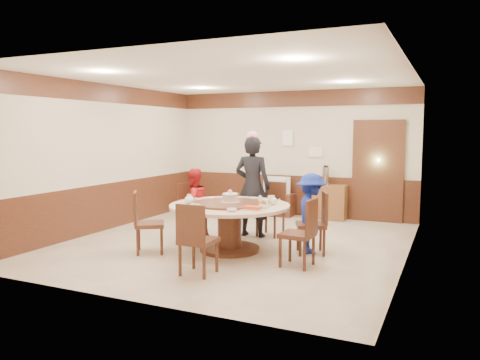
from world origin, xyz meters
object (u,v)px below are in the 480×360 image
at_px(side_cabinet, 327,202).
at_px(thermos, 326,176).
at_px(banquet_table, 230,218).
at_px(person_standing, 253,186).
at_px(person_blue, 311,213).
at_px(tv_stand, 275,204).
at_px(shrimp_platter, 253,209).
at_px(birthday_cake, 230,198).
at_px(television, 275,185).
at_px(person_red, 193,204).

xyz_separation_m(side_cabinet, thermos, (-0.05, 0.00, 0.56)).
height_order(banquet_table, person_standing, person_standing).
relative_size(person_blue, tv_stand, 1.48).
height_order(person_standing, person_blue, person_standing).
xyz_separation_m(person_standing, person_blue, (1.29, -0.70, -0.28)).
bearing_deg(shrimp_platter, thermos, 87.54).
distance_m(shrimp_platter, thermos, 3.69).
height_order(person_blue, birthday_cake, person_blue).
height_order(tv_stand, television, television).
relative_size(person_blue, shrimp_platter, 4.19).
distance_m(birthday_cake, tv_stand, 3.31).
xyz_separation_m(person_red, television, (0.54, 2.75, 0.07)).
height_order(banquet_table, television, television).
bearing_deg(birthday_cake, television, 97.36).
bearing_deg(birthday_cake, thermos, 77.46).
bearing_deg(side_cabinet, person_red, -121.91).
xyz_separation_m(person_standing, television, (-0.35, 2.16, -0.22)).
distance_m(person_blue, thermos, 2.95).
bearing_deg(birthday_cake, person_red, 153.30).
bearing_deg(person_blue, tv_stand, 5.52).
bearing_deg(tv_stand, person_red, -101.09).
xyz_separation_m(birthday_cake, shrimp_platter, (0.57, -0.42, -0.07)).
height_order(banquet_table, tv_stand, banquet_table).
distance_m(tv_stand, side_cabinet, 1.20).
relative_size(tv_stand, side_cabinet, 1.06).
distance_m(person_red, person_blue, 2.19).
height_order(person_red, shrimp_platter, person_red).
relative_size(person_standing, television, 2.72).
distance_m(birthday_cake, thermos, 3.34).
xyz_separation_m(television, thermos, (1.14, 0.03, 0.25)).
bearing_deg(person_standing, person_red, 31.24).
bearing_deg(banquet_table, tv_stand, 97.48).
distance_m(person_red, birthday_cake, 1.09).
relative_size(person_red, thermos, 3.28).
distance_m(banquet_table, thermos, 3.41).
xyz_separation_m(banquet_table, tv_stand, (-0.43, 3.28, -0.28)).
bearing_deg(shrimp_platter, birthday_cake, 143.41).
bearing_deg(thermos, shrimp_platter, -92.46).
bearing_deg(person_blue, shrimp_platter, 115.76).
height_order(person_blue, thermos, person_blue).
xyz_separation_m(person_standing, birthday_cake, (0.07, -1.07, -0.06)).
height_order(person_red, birthday_cake, person_red).
height_order(birthday_cake, thermos, thermos).
distance_m(person_standing, person_blue, 1.50).
distance_m(person_standing, television, 2.20).
height_order(person_standing, birthday_cake, person_standing).
bearing_deg(birthday_cake, shrimp_platter, -36.59).
distance_m(television, thermos, 1.17).
relative_size(person_blue, side_cabinet, 1.57).
bearing_deg(thermos, person_blue, -80.16).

